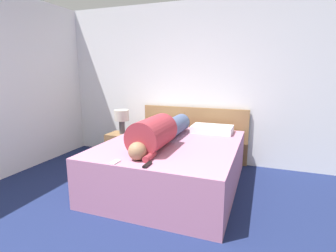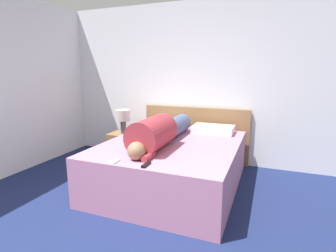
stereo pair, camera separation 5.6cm
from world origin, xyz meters
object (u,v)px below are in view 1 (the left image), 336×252
Objects in this scene: table_lamp at (122,117)px; tv_remote at (147,165)px; bed at (172,164)px; pillow_near_headboard at (164,125)px; nightstand at (123,147)px; person_lying at (160,132)px; cell_phone at (115,162)px; pillow_second at (212,129)px.

tv_remote is (1.18, -1.54, -0.15)m from table_lamp.
pillow_near_headboard is at bearing 118.80° from bed.
nightstand is 0.29× the size of person_lying.
pillow_near_headboard is 4.86× the size of cell_phone.
person_lying reaches higher than pillow_second.
bed is at bearing -29.76° from table_lamp.
person_lying is 12.59× the size of cell_phone.
cell_phone reaches higher than bed.
nightstand is at bearing -171.45° from pillow_near_headboard.
table_lamp is (0.00, 0.00, 0.52)m from nightstand.
table_lamp is 2.68× the size of tv_remote.
nightstand is at bearing -175.93° from pillow_second.
nightstand is 0.76× the size of pillow_near_headboard.
bed is 4.19× the size of nightstand.
bed is at bearing -29.76° from nightstand.
pillow_near_headboard reaches higher than bed.
table_lamp is at bearing -171.45° from pillow_near_headboard.
nightstand is at bearing 118.03° from cell_phone.
pillow_second is (0.38, 0.75, 0.35)m from bed.
tv_remote is at bearing -100.87° from pillow_second.
nightstand is 1.97m from tv_remote.
nightstand is 0.83m from pillow_near_headboard.
person_lying reaches higher than nightstand.
cell_phone is at bearing -61.97° from nightstand.
pillow_near_headboard is (0.71, 0.11, -0.10)m from table_lamp.
bed is 1.37m from table_lamp.
tv_remote is at bearing -77.08° from person_lying.
pillow_near_headboard reaches higher than cell_phone.
bed is 1.01m from cell_phone.
nightstand is 0.80× the size of pillow_second.
pillow_near_headboard reaches higher than nightstand.
table_lamp reaches higher than bed.
nightstand is 1.55m from pillow_second.
tv_remote is at bearing -73.97° from pillow_near_headboard.
cell_phone is at bearing -111.69° from pillow_second.
person_lying reaches higher than bed.
tv_remote is (1.18, -1.54, 0.37)m from nightstand.
nightstand is at bearing 127.52° from tv_remote.
cell_phone is (0.83, -1.56, -0.16)m from table_lamp.
pillow_second reaches higher than nightstand.
pillow_second reaches higher than tv_remote.
tv_remote is at bearing -86.02° from bed.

